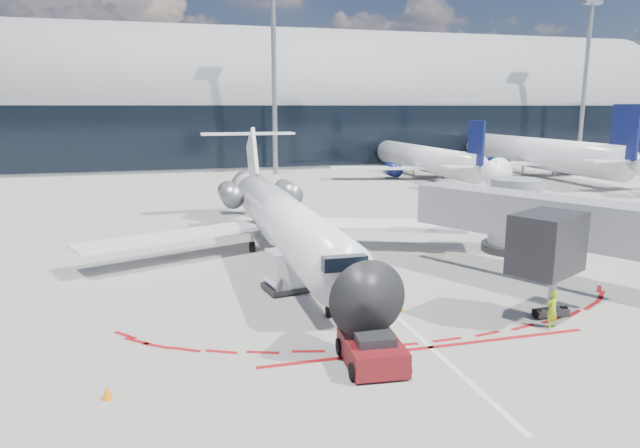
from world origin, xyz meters
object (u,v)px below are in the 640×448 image
object	(u,v)px
ramp_worker	(552,309)
uld_container	(287,271)
regional_jet	(280,216)
pushback_tug	(372,350)

from	to	relation	value
ramp_worker	uld_container	distance (m)	12.72
regional_jet	pushback_tug	world-z (taller)	regional_jet
regional_jet	ramp_worker	size ratio (longest dim) A/B	18.40
uld_container	pushback_tug	bearing A→B (deg)	-92.78
ramp_worker	uld_container	size ratio (longest dim) A/B	0.65
regional_jet	ramp_worker	distance (m)	17.48
regional_jet	pushback_tug	size ratio (longest dim) A/B	6.04
regional_jet	uld_container	world-z (taller)	regional_jet
uld_container	regional_jet	bearing A→B (deg)	71.29
regional_jet	ramp_worker	bearing A→B (deg)	-59.10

